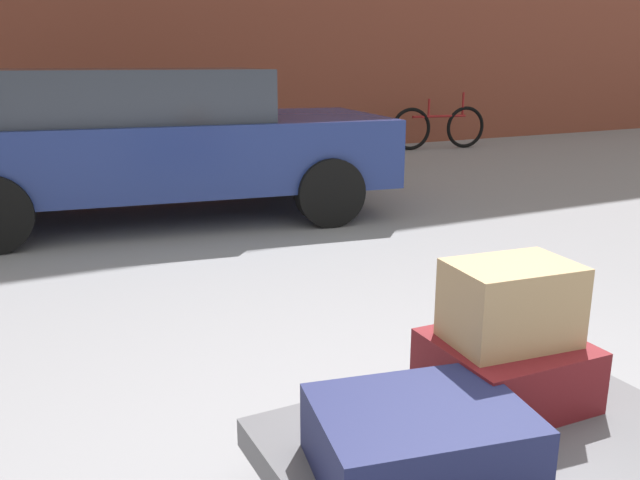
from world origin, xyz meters
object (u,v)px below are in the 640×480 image
Objects in this scene: luggage_cart at (485,451)px; bollard_kerb_mid at (377,145)px; suitcase_navy_front_left at (419,439)px; duffel_bag_tan_topmost_pile at (511,303)px; bollard_kerb_near at (291,150)px; suitcase_maroon_front_right at (505,370)px; parked_car at (155,140)px; bicycle_leaning at (439,127)px.

bollard_kerb_mid is (3.51, 6.42, 0.08)m from luggage_cart.
suitcase_navy_front_left is 1.43× the size of duffel_bag_tan_topmost_pile.
bollard_kerb_mid is (1.31, 0.00, 0.00)m from bollard_kerb_near.
luggage_cart is 0.31m from suitcase_maroon_front_right.
parked_car reaches higher than suitcase_navy_front_left.
suitcase_navy_front_left is 0.13× the size of parked_car.
duffel_bag_tan_topmost_pile is at bearing -125.16° from bicycle_leaning.
luggage_cart is 4.95m from parked_car.
bollard_kerb_near reaches higher than suitcase_maroon_front_right.
luggage_cart is at bearing -141.01° from suitcase_maroon_front_right.
bicycle_leaning is at bearing 61.18° from duffel_bag_tan_topmost_pile.
bollard_kerb_mid is at bearing 0.00° from bollard_kerb_near.
luggage_cart is at bearing -91.07° from parked_car.
suitcase_maroon_front_right is 0.56m from suitcase_navy_front_left.
luggage_cart is 3.31× the size of duffel_bag_tan_topmost_pile.
duffel_bag_tan_topmost_pile is 0.59× the size of bollard_kerb_near.
luggage_cart is at bearing -125.62° from bicycle_leaning.
bollard_kerb_near reaches higher than suitcase_navy_front_left.
parked_car reaches higher than suitcase_maroon_front_right.
bollard_kerb_near is (2.19, 6.42, 0.08)m from luggage_cart.
duffel_bag_tan_topmost_pile is 0.09× the size of parked_car.
suitcase_maroon_front_right is 0.69× the size of bollard_kerb_near.
duffel_bag_tan_topmost_pile is 6.59m from bollard_kerb_near.
bollard_kerb_near is (-3.46, -1.47, -0.02)m from bicycle_leaning.
bollard_kerb_mid is at bearing 70.75° from suitcase_navy_front_left.
bicycle_leaning reaches higher than suitcase_maroon_front_right.
bicycle_leaning reaches higher than bollard_kerb_near.
bicycle_leaning is at bearing 54.38° from luggage_cart.
parked_car is 6.31m from bicycle_leaning.
bicycle_leaning is at bearing 34.35° from bollard_kerb_mid.
bollard_kerb_near is (2.51, 6.49, -0.09)m from suitcase_navy_front_left.
bollard_kerb_mid reaches higher than luggage_cart.
suitcase_maroon_front_right reaches higher than luggage_cart.
bollard_kerb_near is at bearing 35.55° from parked_car.
bicycle_leaning is 3.76m from bollard_kerb_near.
suitcase_maroon_front_right is at bearing -107.61° from bollard_kerb_near.
duffel_bag_tan_topmost_pile is (0.52, 0.22, 0.26)m from suitcase_navy_front_left.
suitcase_maroon_front_right is 0.11× the size of parked_car.
luggage_cart is at bearing -136.80° from duffel_bag_tan_topmost_pile.
suitcase_maroon_front_right is 7.09m from bollard_kerb_mid.
suitcase_navy_front_left is 0.62m from duffel_bag_tan_topmost_pile.
suitcase_maroon_front_right is 9.46m from bicycle_leaning.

